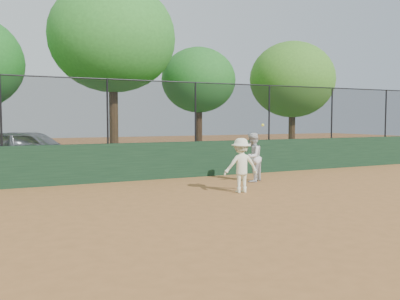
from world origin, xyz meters
name	(u,v)px	position (x,y,z in m)	size (l,w,h in m)	color
ground	(213,220)	(0.00, 0.00, 0.00)	(80.00, 80.00, 0.00)	#A26634
back_wall	(124,162)	(0.00, 6.00, 0.60)	(26.00, 0.20, 1.20)	#18361F
grass_strip	(84,164)	(0.00, 12.00, 0.00)	(36.00, 12.00, 0.01)	#32591B
parked_car	(31,150)	(-2.34, 10.32, 0.79)	(1.86, 4.63, 1.58)	#A0A5A9
player_second	(252,157)	(3.56, 4.12, 0.77)	(0.74, 0.58, 1.53)	silver
player_main	(241,165)	(2.18, 2.53, 0.73)	(1.02, 0.76, 1.84)	white
fence_assembly	(122,110)	(-0.03, 6.00, 2.24)	(26.00, 0.06, 2.00)	black
tree_2	(113,37)	(0.88, 10.37, 5.25)	(5.15, 4.69, 7.49)	#462F19
tree_3	(199,80)	(5.83, 12.57, 3.88)	(3.77, 3.42, 5.53)	#3B2313
tree_4	(293,80)	(10.72, 11.37, 4.01)	(4.59, 4.17, 6.00)	#442C18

